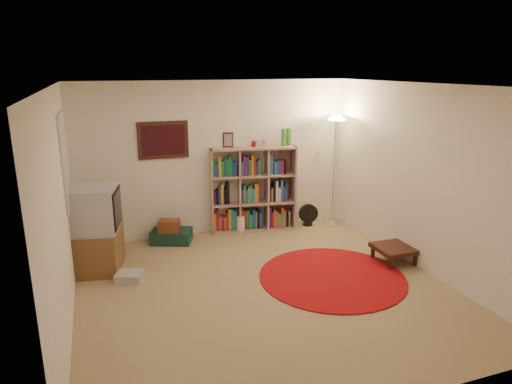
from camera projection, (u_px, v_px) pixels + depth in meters
room at (259, 192)px, 5.43m from camera, size 4.54×4.54×2.54m
bookshelf at (252, 190)px, 7.70m from camera, size 1.47×0.64×1.71m
floor_lamp at (336, 135)px, 7.63m from camera, size 0.45×0.45×1.92m
floor_fan at (308, 215)px, 7.98m from camera, size 0.34×0.20×0.39m
tv_stand at (98, 230)px, 6.19m from camera, size 0.71×0.90×1.17m
dvd_box at (129, 276)px, 5.95m from camera, size 0.41×0.37×0.11m
suitcase at (171, 236)px, 7.24m from camera, size 0.72×0.60×0.20m
wicker_basket at (169, 226)px, 7.14m from camera, size 0.38×0.33×0.19m
paper_towel at (241, 224)px, 7.68m from camera, size 0.16×0.16×0.27m
red_rug at (332, 277)px, 6.05m from camera, size 1.94×1.94×0.02m
side_table at (394, 249)px, 6.47m from camera, size 0.53×0.53×0.24m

